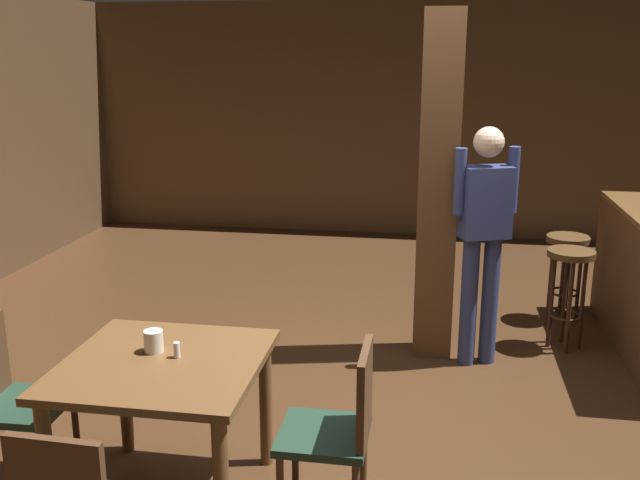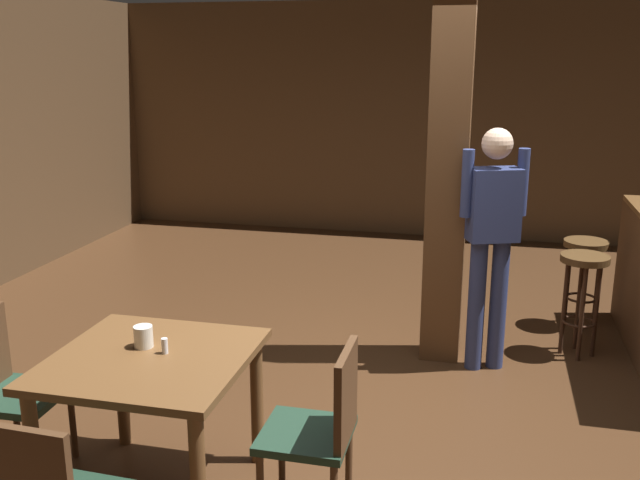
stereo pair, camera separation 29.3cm
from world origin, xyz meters
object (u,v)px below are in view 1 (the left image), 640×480
Objects in this scene: napkin_cup at (154,341)px; bar_stool_mid at (567,257)px; chair_west at (9,395)px; chair_east at (340,425)px; standing_person at (484,230)px; bar_stool_near at (569,275)px; dining_table at (164,384)px; salt_shaker at (177,350)px.

napkin_cup is 0.15× the size of bar_stool_mid.
chair_west is 1.71m from chair_east.
standing_person reaches higher than bar_stool_near.
bar_stool_near is (0.68, 0.38, -0.42)m from standing_person.
chair_east is 1.21× the size of bar_stool_mid.
napkin_cup is at bearing 130.51° from dining_table.
standing_person is (1.55, 1.90, 0.20)m from salt_shaker.
chair_east is at bearing -1.19° from dining_table.
salt_shaker is (-0.81, 0.06, 0.30)m from chair_east.
standing_person is 0.88m from bar_stool_near.
napkin_cup is (0.77, 0.08, 0.31)m from chair_west.
bar_stool_mid is (1.50, 2.95, 0.05)m from chair_east.
salt_shaker is (0.06, 0.04, 0.17)m from dining_table.
chair_east reaches higher than salt_shaker.
salt_shaker is 3.20m from bar_stool_near.
dining_table is at bearing 178.81° from chair_east.
standing_person is (2.45, 1.94, 0.50)m from chair_west.
bar_stool_mid is (2.37, 2.94, -0.08)m from dining_table.
chair_east is at bearing -0.89° from chair_west.
napkin_cup reaches higher than bar_stool_near.
chair_west is 0.83m from napkin_cup.
chair_east is at bearing -4.28° from salt_shaker.
napkin_cup is 1.40× the size of salt_shaker.
standing_person is (1.69, 1.86, 0.18)m from napkin_cup.
chair_west and chair_east have the same top height.
bar_stool_mid is at bearing 51.44° from salt_shaker.
napkin_cup is at bearing 160.53° from salt_shaker.
dining_table is 0.18m from salt_shaker.
chair_west is 3.90m from bar_stool_near.
napkin_cup reaches higher than bar_stool_mid.
chair_west is at bearing -177.84° from salt_shaker.
dining_table is 0.22m from napkin_cup.
chair_west reaches higher than bar_stool_near.
salt_shaker is at bearing 35.35° from dining_table.
dining_table is at bearing -49.49° from napkin_cup.
chair_east is 1.15× the size of bar_stool_near.
salt_shaker is at bearing -134.21° from bar_stool_near.
standing_person reaches higher than chair_west.
chair_west is 8.01× the size of napkin_cup.
chair_east is 2.74m from bar_stool_near.
bar_stool_mid is (0.08, 0.61, -0.03)m from bar_stool_near.
salt_shaker reaches higher than bar_stool_near.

